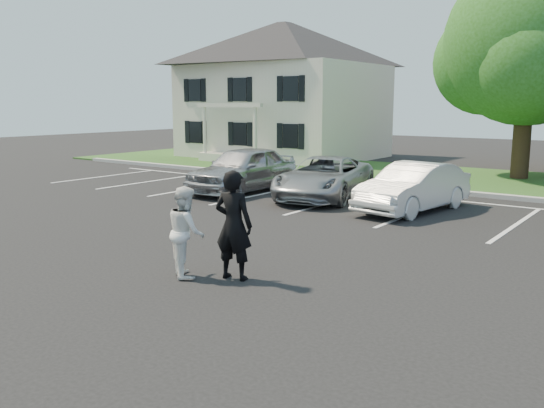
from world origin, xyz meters
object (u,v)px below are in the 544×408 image
object	(u,v)px
house	(284,90)
tree	(532,46)
man_white_shirt	(186,231)
man_black_suit	(233,225)
car_silver_west	(243,169)
car_white_sedan	(413,187)
car_silver_minivan	(324,178)

from	to	relation	value
house	tree	world-z (taller)	tree
house	man_white_shirt	bearing A→B (deg)	-59.34
house	man_black_suit	bearing A→B (deg)	-57.19
car_silver_west	car_white_sedan	bearing A→B (deg)	-1.34
house	man_black_suit	xyz separation A→B (m)	(12.84, -19.92, -2.84)
car_silver_minivan	car_white_sedan	size ratio (longest dim) A/B	1.16
man_white_shirt	car_white_sedan	distance (m)	8.51
car_silver_west	tree	bearing A→B (deg)	50.58
man_white_shirt	car_silver_west	bearing A→B (deg)	-19.89
car_silver_west	car_white_sedan	world-z (taller)	car_silver_west
man_white_shirt	tree	bearing A→B (deg)	-58.54
car_silver_west	man_black_suit	bearing A→B (deg)	-53.41
man_black_suit	car_white_sedan	world-z (taller)	man_black_suit
car_silver_west	car_silver_minivan	distance (m)	3.10
house	man_white_shirt	distance (m)	23.75
tree	car_silver_west	size ratio (longest dim) A/B	1.85
car_white_sedan	car_silver_west	bearing A→B (deg)	-171.68
man_black_suit	tree	bearing A→B (deg)	-103.95
man_black_suit	man_white_shirt	xyz separation A→B (m)	(-0.83, -0.35, -0.16)
car_silver_west	car_silver_minivan	xyz separation A→B (m)	(3.07, 0.46, -0.12)
house	man_white_shirt	size ratio (longest dim) A/B	6.23
man_white_shirt	car_silver_minivan	size ratio (longest dim) A/B	0.33
man_black_suit	man_white_shirt	size ratio (longest dim) A/B	1.19
house	tree	distance (m)	14.07
man_black_suit	car_white_sedan	size ratio (longest dim) A/B	0.46
man_black_suit	car_silver_west	size ratio (longest dim) A/B	0.42
tree	man_black_suit	bearing A→B (deg)	-93.00
man_black_suit	man_white_shirt	distance (m)	0.91
car_white_sedan	man_white_shirt	bearing A→B (deg)	-87.43
car_silver_minivan	man_black_suit	bearing A→B (deg)	-81.24
man_black_suit	car_silver_minivan	distance (m)	9.18
car_silver_minivan	tree	bearing A→B (deg)	52.50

